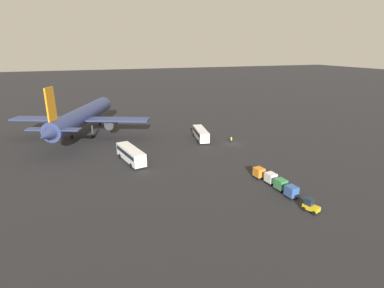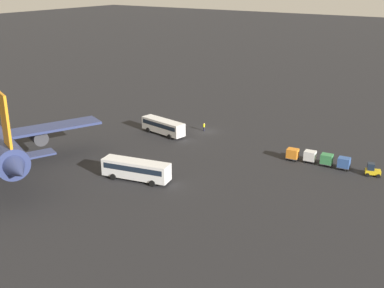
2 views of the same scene
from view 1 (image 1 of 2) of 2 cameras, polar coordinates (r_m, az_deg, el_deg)
name	(u,v)px [view 1 (image 1 of 2)]	position (r m, az deg, el deg)	size (l,w,h in m)	color
ground_plane	(232,144)	(79.27, 7.65, 0.06)	(600.00, 600.00, 0.00)	#232326
airplane	(82,116)	(88.44, -20.22, 4.98)	(42.12, 36.40, 15.87)	navy
shuttle_bus_near	(201,133)	(81.58, 1.68, 2.06)	(10.45, 4.20, 3.01)	white
shuttle_bus_far	(131,154)	(66.96, -11.58, -1.81)	(11.38, 4.91, 3.17)	white
baggage_tug	(311,205)	(50.34, 21.66, -10.82)	(2.69, 2.28, 2.10)	gold
worker_person	(231,140)	(79.42, 7.50, 0.76)	(0.38, 0.38, 1.74)	#1E1E2D
cargo_cart_blue	(291,191)	(53.27, 18.42, -8.52)	(2.14, 1.86, 2.06)	#38383D
cargo_cart_green	(281,184)	(55.30, 16.54, -7.33)	(2.14, 1.86, 2.06)	#38383D
cargo_cart_white	(271,178)	(57.38, 14.76, -6.22)	(2.14, 1.86, 2.06)	#38383D
cargo_cart_orange	(259,172)	(59.23, 12.63, -5.28)	(2.14, 1.86, 2.06)	#38383D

